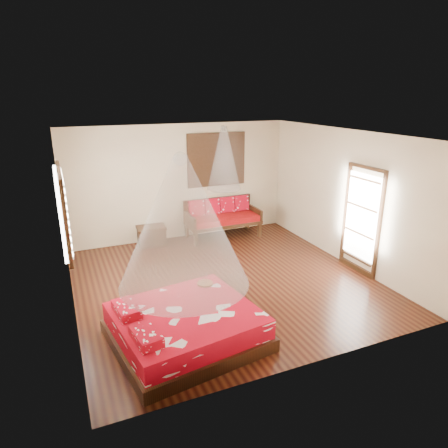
% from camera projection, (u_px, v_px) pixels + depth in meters
% --- Properties ---
extents(room, '(5.54, 5.54, 2.84)m').
position_uv_depth(room, '(224.00, 212.00, 7.34)').
color(room, black).
rests_on(room, ground).
extents(bed, '(2.27, 2.11, 0.63)m').
position_uv_depth(bed, '(185.00, 327.00, 5.82)').
color(bed, black).
rests_on(bed, floor).
extents(daybed, '(1.83, 0.81, 0.95)m').
position_uv_depth(daybed, '(222.00, 216.00, 10.05)').
color(daybed, black).
rests_on(daybed, floor).
extents(storage_chest, '(0.70, 0.53, 0.46)m').
position_uv_depth(storage_chest, '(152.00, 236.00, 9.53)').
color(storage_chest, black).
rests_on(storage_chest, floor).
extents(shutter_panel, '(1.52, 0.06, 1.32)m').
position_uv_depth(shutter_panel, '(217.00, 160.00, 9.91)').
color(shutter_panel, black).
rests_on(shutter_panel, wall_back).
extents(window_left, '(0.10, 1.74, 1.34)m').
position_uv_depth(window_left, '(64.00, 210.00, 6.41)').
color(window_left, black).
rests_on(window_left, wall_left).
extents(glazed_door, '(0.08, 1.02, 2.16)m').
position_uv_depth(glazed_door, '(361.00, 221.00, 7.93)').
color(glazed_door, black).
rests_on(glazed_door, floor).
extents(wine_tray, '(0.26, 0.26, 0.21)m').
position_uv_depth(wine_tray, '(205.00, 281.00, 6.54)').
color(wine_tray, brown).
rests_on(wine_tray, bed).
extents(mosquito_net_main, '(1.81, 1.81, 1.80)m').
position_uv_depth(mosquito_net_main, '(182.00, 222.00, 5.32)').
color(mosquito_net_main, white).
rests_on(mosquito_net_main, ceiling).
extents(mosquito_net_daybed, '(0.81, 0.81, 1.50)m').
position_uv_depth(mosquito_net_daybed, '(224.00, 158.00, 9.47)').
color(mosquito_net_daybed, white).
rests_on(mosquito_net_daybed, ceiling).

